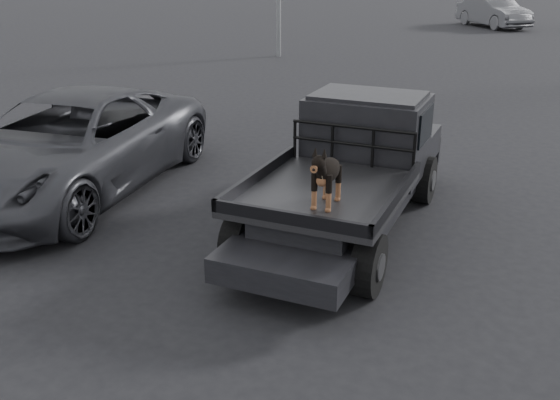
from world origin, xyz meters
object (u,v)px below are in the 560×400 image
at_px(parked_suv, 69,145).
at_px(distant_car_a, 493,12).
at_px(dog, 327,176).
at_px(flatbed_ute, 346,199).

relative_size(parked_suv, distant_car_a, 1.18).
xyz_separation_m(dog, parked_suv, (-4.85, 1.06, -0.48)).
relative_size(dog, parked_suv, 0.13).
bearing_deg(parked_suv, distant_car_a, 76.55).
bearing_deg(distant_car_a, dog, -127.55).
bearing_deg(dog, distant_car_a, 92.15).
xyz_separation_m(dog, distant_car_a, (-1.14, 30.43, -0.48)).
height_order(parked_suv, distant_car_a, distant_car_a).
relative_size(flatbed_ute, parked_suv, 0.93).
distance_m(flatbed_ute, parked_suv, 4.69).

